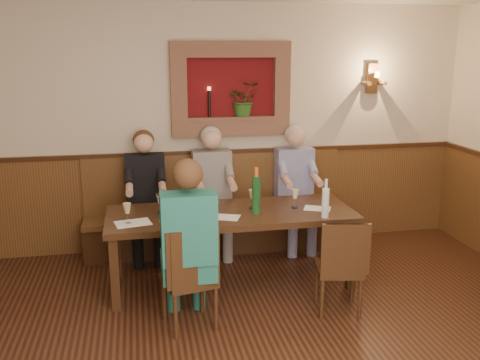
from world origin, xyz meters
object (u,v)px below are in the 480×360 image
(person_bench_left, at_px, (147,207))
(person_bench_mid, at_px, (213,202))
(chair_near_right, at_px, (338,284))
(wine_bottle_green_a, at_px, (256,194))
(bench, at_px, (217,222))
(chair_near_left, at_px, (190,297))
(person_chair_front, at_px, (188,258))
(dining_table, at_px, (231,219))
(spittoon_bucket, at_px, (207,204))
(water_bottle, at_px, (325,202))
(person_bench_right, at_px, (296,198))
(wine_bottle_green_b, at_px, (184,196))

(person_bench_left, xyz_separation_m, person_bench_mid, (0.74, -0.00, 0.01))
(chair_near_right, height_order, wine_bottle_green_a, wine_bottle_green_a)
(bench, relative_size, wine_bottle_green_a, 6.61)
(chair_near_right, xyz_separation_m, wine_bottle_green_a, (-0.61, 0.67, 0.69))
(chair_near_left, distance_m, chair_near_right, 1.33)
(person_chair_front, distance_m, wine_bottle_green_a, 1.05)
(person_chair_front, bearing_deg, bench, 73.86)
(chair_near_left, bearing_deg, person_bench_mid, 62.68)
(person_bench_left, bearing_deg, person_chair_front, -79.36)
(dining_table, height_order, person_bench_mid, person_bench_mid)
(chair_near_right, bearing_deg, wine_bottle_green_a, 143.45)
(spittoon_bucket, height_order, water_bottle, water_bottle)
(dining_table, distance_m, person_bench_right, 1.24)
(person_bench_left, bearing_deg, wine_bottle_green_b, -66.97)
(person_bench_mid, xyz_separation_m, water_bottle, (0.89, -1.19, 0.30))
(chair_near_right, distance_m, person_bench_right, 1.64)
(chair_near_right, distance_m, person_bench_left, 2.32)
(person_bench_mid, relative_size, spittoon_bucket, 6.70)
(person_bench_mid, bearing_deg, bench, 62.16)
(wine_bottle_green_a, bearing_deg, person_bench_right, 53.74)
(wine_bottle_green_a, bearing_deg, person_bench_left, 137.76)
(chair_near_right, distance_m, wine_bottle_green_b, 1.65)
(spittoon_bucket, height_order, wine_bottle_green_a, wine_bottle_green_a)
(person_bench_left, xyz_separation_m, water_bottle, (1.64, -1.19, 0.31))
(spittoon_bucket, bearing_deg, water_bottle, -14.45)
(bench, xyz_separation_m, chair_near_left, (-0.49, -1.73, -0.06))
(bench, distance_m, person_bench_mid, 0.30)
(wine_bottle_green_b, bearing_deg, person_bench_right, 30.89)
(dining_table, height_order, water_bottle, water_bottle)
(dining_table, xyz_separation_m, water_bottle, (0.84, -0.36, 0.23))
(chair_near_left, xyz_separation_m, wine_bottle_green_a, (0.72, 0.68, 0.67))
(person_bench_left, relative_size, person_chair_front, 0.97)
(dining_table, xyz_separation_m, wine_bottle_green_a, (0.23, -0.10, 0.27))
(person_bench_right, bearing_deg, spittoon_bucket, -141.89)
(water_bottle, bearing_deg, wine_bottle_green_a, 156.92)
(chair_near_left, xyz_separation_m, person_bench_mid, (0.44, 1.62, 0.34))
(chair_near_left, height_order, wine_bottle_green_b, wine_bottle_green_b)
(bench, distance_m, person_bench_left, 0.85)
(dining_table, relative_size, person_bench_mid, 1.64)
(person_chair_front, bearing_deg, wine_bottle_green_b, 86.75)
(water_bottle, bearing_deg, bench, 122.77)
(person_bench_left, distance_m, spittoon_bucket, 1.10)
(wine_bottle_green_a, bearing_deg, chair_near_right, -47.65)
(chair_near_left, distance_m, spittoon_bucket, 0.95)
(water_bottle, bearing_deg, person_bench_right, 86.25)
(person_bench_mid, bearing_deg, wine_bottle_green_a, -72.99)
(bench, relative_size, person_bench_right, 2.07)
(chair_near_left, height_order, person_bench_left, person_bench_left)
(chair_near_right, relative_size, person_bench_right, 0.60)
(person_chair_front, bearing_deg, chair_near_right, 0.49)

